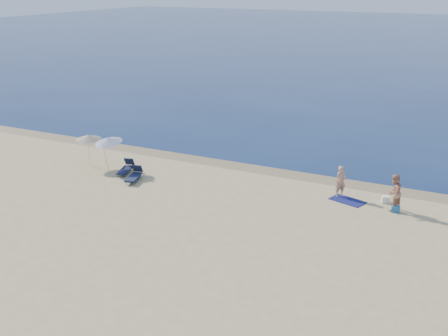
# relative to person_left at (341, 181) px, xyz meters

# --- Properties ---
(sea) EXTENTS (240.00, 160.00, 0.01)m
(sea) POSITION_rel_person_left_xyz_m (-3.76, 82.77, -0.83)
(sea) COLOR #0C1F4B
(sea) RESTS_ON ground
(wet_sand_strip) EXTENTS (240.00, 1.60, 0.00)m
(wet_sand_strip) POSITION_rel_person_left_xyz_m (-3.76, 2.17, -0.83)
(wet_sand_strip) COLOR #847254
(wet_sand_strip) RESTS_ON ground
(person_left) EXTENTS (0.71, 0.71, 1.66)m
(person_left) POSITION_rel_person_left_xyz_m (0.00, 0.00, 0.00)
(person_left) COLOR tan
(person_left) RESTS_ON ground
(person_right) EXTENTS (0.96, 1.08, 1.85)m
(person_right) POSITION_rel_person_left_xyz_m (2.81, -0.64, 0.10)
(person_right) COLOR #B5775F
(person_right) RESTS_ON ground
(beach_towel) EXTENTS (1.97, 1.46, 0.03)m
(beach_towel) POSITION_rel_person_left_xyz_m (0.53, -0.45, -0.82)
(beach_towel) COLOR #101450
(beach_towel) RESTS_ON ground
(white_bag) EXTENTS (0.47, 0.44, 0.33)m
(white_bag) POSITION_rel_person_left_xyz_m (2.33, 0.23, -0.66)
(white_bag) COLOR white
(white_bag) RESTS_ON ground
(blue_cooler) EXTENTS (0.44, 0.34, 0.29)m
(blue_cooler) POSITION_rel_person_left_xyz_m (3.00, -0.80, -0.69)
(blue_cooler) COLOR #1C5E98
(blue_cooler) RESTS_ON ground
(umbrella_near) EXTENTS (2.05, 2.07, 2.16)m
(umbrella_near) POSITION_rel_person_left_xyz_m (-13.45, -1.95, 1.00)
(umbrella_near) COLOR silver
(umbrella_near) RESTS_ON ground
(umbrella_far) EXTENTS (2.01, 2.02, 2.02)m
(umbrella_far) POSITION_rel_person_left_xyz_m (-15.05, -1.76, 0.95)
(umbrella_far) COLOR silver
(umbrella_far) RESTS_ON ground
(lounger_left) EXTENTS (1.00, 1.78, 0.75)m
(lounger_left) POSITION_rel_person_left_xyz_m (-12.26, -1.97, -0.56)
(lounger_left) COLOR #151A3A
(lounger_left) RESTS_ON ground
(lounger_right) EXTENTS (1.01, 1.78, 0.75)m
(lounger_right) POSITION_rel_person_left_xyz_m (-11.10, -2.80, -0.56)
(lounger_right) COLOR #161F3C
(lounger_right) RESTS_ON ground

